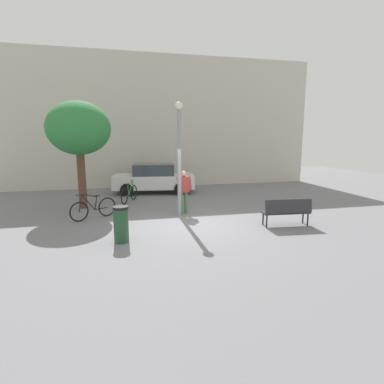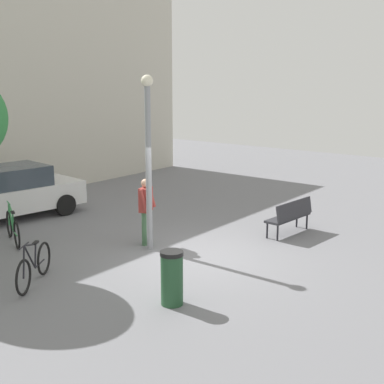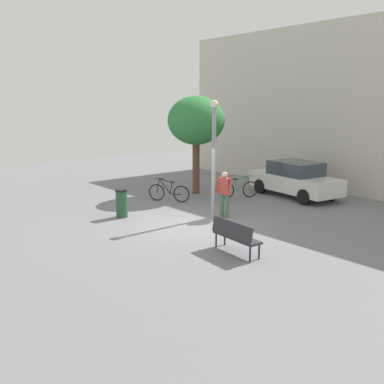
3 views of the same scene
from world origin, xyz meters
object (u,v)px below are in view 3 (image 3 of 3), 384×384
Objects in this scene: park_bench at (235,234)px; trash_bin at (122,203)px; plaza_tree at (196,121)px; parked_car_white at (295,179)px; person_by_lamppost at (224,191)px; bicycle_green at (239,189)px; bicycle_black at (169,192)px; lamppost at (214,151)px.

trash_bin reaches higher than park_bench.
parked_car_white is (3.30, 2.89, -2.48)m from plaza_tree.
trash_bin is (-2.40, -2.81, -0.45)m from person_by_lamppost.
trash_bin is at bearing -103.25° from parked_car_white.
bicycle_green is at bearing 21.92° from plaza_tree.
bicycle_black is 0.35× the size of parked_car_white.
lamppost reaches higher than park_bench.
plaza_tree reaches higher than person_by_lamppost.
lamppost is at bearing 146.32° from park_bench.
bicycle_green is (1.93, 0.78, -2.87)m from plaza_tree.
bicycle_green is at bearing 125.50° from person_by_lamppost.
park_bench is 0.37× the size of parked_car_white.
bicycle_green is 5.58m from trash_bin.
plaza_tree is 2.81× the size of bicycle_black.
parked_car_white is at bearing 60.38° from bicycle_black.
trash_bin is at bearing -176.21° from park_bench.
parked_car_white reaches higher than park_bench.
person_by_lamppost reaches higher than bicycle_green.
lamppost is 4.07m from bicycle_green.
park_bench is 1.05× the size of bicycle_black.
person_by_lamppost is at bearing -26.88° from plaza_tree.
lamppost is at bearing -126.05° from person_by_lamppost.
bicycle_black is at bearing 179.69° from person_by_lamppost.
lamppost is 3.73m from bicycle_black.
bicycle_black reaches higher than park_bench.
lamppost is 1.49m from person_by_lamppost.
trash_bin is (-2.17, -2.49, -1.89)m from lamppost.
person_by_lamppost is at bearing 49.50° from trash_bin.
bicycle_black is (0.55, -1.96, -2.87)m from plaza_tree.
person_by_lamppost is at bearing -0.31° from bicycle_black.
park_bench is 8.61m from plaza_tree.
trash_bin is (-0.44, -5.56, 0.13)m from bicycle_green.
bicycle_green reaches higher than park_bench.
bicycle_black is 3.07m from bicycle_green.
parked_car_white is 4.27× the size of trash_bin.
park_bench is 0.98× the size of bicycle_green.
park_bench is 5.38m from trash_bin.
person_by_lamppost is 0.38× the size of parked_car_white.
plaza_tree is at bearing 153.12° from person_by_lamppost.
lamppost is 2.68× the size of bicycle_black.
park_bench is 8.15m from parked_car_white.
bicycle_black is 0.94× the size of bicycle_green.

